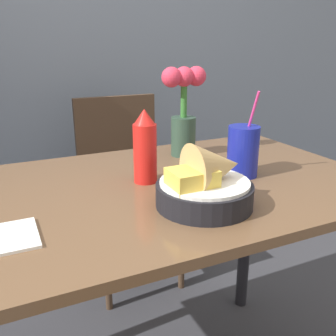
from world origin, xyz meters
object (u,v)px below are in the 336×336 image
(food_basket, at_px, (208,183))
(ketchup_bottle, at_px, (145,147))
(chair_far_window, at_px, (123,173))
(drink_cup, at_px, (243,153))
(flower_vase, at_px, (184,109))

(food_basket, bearing_deg, ketchup_bottle, 108.90)
(chair_far_window, height_order, food_basket, food_basket)
(food_basket, xyz_separation_m, ketchup_bottle, (-0.07, 0.20, 0.04))
(ketchup_bottle, bearing_deg, chair_far_window, 76.30)
(food_basket, bearing_deg, chair_far_window, 83.16)
(chair_far_window, distance_m, ketchup_bottle, 0.86)
(ketchup_bottle, height_order, drink_cup, drink_cup)
(drink_cup, bearing_deg, ketchup_bottle, 165.29)
(chair_far_window, bearing_deg, ketchup_bottle, -103.70)
(chair_far_window, relative_size, food_basket, 3.99)
(chair_far_window, xyz_separation_m, food_basket, (-0.12, -0.97, 0.30))
(flower_vase, bearing_deg, drink_cup, -77.29)
(chair_far_window, relative_size, ketchup_bottle, 4.51)
(drink_cup, xyz_separation_m, flower_vase, (-0.06, 0.25, 0.09))
(food_basket, height_order, flower_vase, flower_vase)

